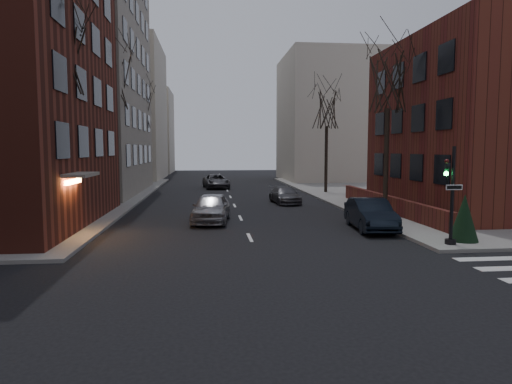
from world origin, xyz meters
TOP-DOWN VIEW (x-y plane):
  - ground at (0.00, 0.00)m, footprint 160.00×160.00m
  - building_left_tan at (-17.00, 34.00)m, footprint 18.00×18.00m
  - building_right_brick at (16.50, 19.00)m, footprint 12.00×14.00m
  - low_wall_right at (9.30, 19.00)m, footprint 0.35×16.00m
  - building_distant_la at (-15.00, 55.00)m, footprint 14.00×16.00m
  - building_distant_ra at (15.00, 50.00)m, footprint 14.00×14.00m
  - building_distant_lb at (-13.00, 72.00)m, footprint 10.00×12.00m
  - traffic_signal at (7.94, 8.99)m, footprint 0.76×0.44m
  - tree_left_a at (-8.80, 14.00)m, footprint 4.18×4.18m
  - tree_left_b at (-8.80, 26.00)m, footprint 4.40×4.40m
  - tree_left_c at (-8.80, 40.00)m, footprint 3.96×3.96m
  - tree_right_a at (8.80, 18.00)m, footprint 3.96×3.96m
  - tree_right_b at (8.80, 32.00)m, footprint 3.74×3.74m
  - streetlamp_near at (-8.20, 22.00)m, footprint 0.36×0.36m
  - streetlamp_far at (-8.20, 42.00)m, footprint 0.36×0.36m
  - parked_sedan at (6.20, 13.39)m, footprint 2.04×4.89m
  - car_lane_silver at (-1.72, 16.68)m, footprint 2.45×4.92m
  - car_lane_gray at (3.82, 24.96)m, footprint 2.13×4.37m
  - car_lane_far at (-1.04, 38.89)m, footprint 2.97×5.45m
  - sandwich_board at (7.30, 14.00)m, footprint 0.51×0.64m
  - evergreen_shrub at (8.88, 9.55)m, footprint 1.44×1.44m

SIDE VIEW (x-z plane):
  - ground at x=0.00m, z-range 0.00..0.00m
  - sandwich_board at x=7.30m, z-range 0.15..1.06m
  - car_lane_gray at x=3.82m, z-range 0.00..1.22m
  - low_wall_right at x=9.30m, z-range 0.15..1.15m
  - car_lane_far at x=-1.04m, z-range 0.00..1.45m
  - parked_sedan at x=6.20m, z-range 0.00..1.57m
  - car_lane_silver at x=-1.72m, z-range 0.00..1.61m
  - evergreen_shrub at x=8.88m, z-range 0.15..2.15m
  - traffic_signal at x=7.94m, z-range -0.09..3.91m
  - streetlamp_near at x=-8.20m, z-range 1.10..7.38m
  - streetlamp_far at x=-8.20m, z-range 1.10..7.38m
  - building_right_brick at x=16.50m, z-range 0.00..11.00m
  - building_distant_lb at x=-13.00m, z-range 0.00..14.00m
  - tree_right_b at x=8.80m, z-range 3.00..12.18m
  - building_distant_ra at x=15.00m, z-range 0.00..16.00m
  - tree_left_c at x=-8.80m, z-range 3.17..12.89m
  - tree_right_a at x=8.80m, z-range 3.17..12.89m
  - tree_left_a at x=-8.80m, z-range 3.34..13.60m
  - tree_left_b at x=-8.80m, z-range 3.51..14.31m
  - building_distant_la at x=-15.00m, z-range 0.00..18.00m
  - building_left_tan at x=-17.00m, z-range 0.00..28.00m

